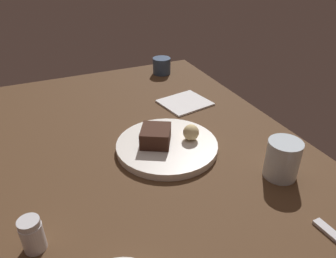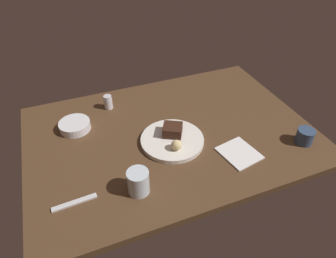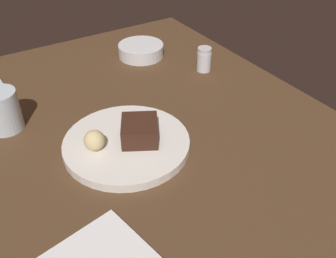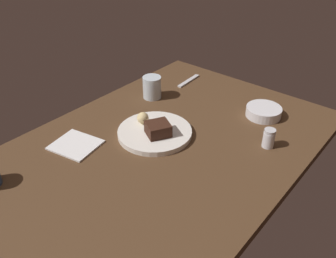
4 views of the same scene
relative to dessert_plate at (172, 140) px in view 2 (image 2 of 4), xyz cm
name	(u,v)px [view 2 (image 2 of 4)]	position (x,y,z in cm)	size (l,w,h in cm)	color
dining_table	(170,135)	(1.73, 6.21, -2.44)	(120.00, 84.00, 3.00)	#4C331E
dessert_plate	(172,140)	(0.00, 0.00, 0.00)	(26.09, 26.09, 1.88)	white
chocolate_cake_slice	(173,130)	(1.16, 2.59, 3.09)	(7.78, 7.25, 4.30)	#381E14
bread_roll	(176,145)	(-0.89, -6.42, 3.04)	(4.19, 4.19, 4.19)	#DBC184
salt_shaker	(108,102)	(-18.92, 33.76, 2.36)	(3.97, 3.97, 6.69)	silver
water_glass	(138,182)	(-20.32, -19.39, 3.61)	(7.62, 7.62, 9.10)	silver
side_bowl	(75,126)	(-36.06, 23.33, 0.89)	(13.31, 13.31, 3.66)	silver
coffee_cup	(305,136)	(50.30, -19.91, 2.24)	(7.02, 7.02, 6.35)	#334766
dessert_spoon	(75,203)	(-41.96, -16.64, -0.59)	(15.00, 1.80, 0.70)	silver
folded_napkin	(239,153)	(22.02, -16.18, -0.64)	(13.31, 14.77, 0.60)	white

